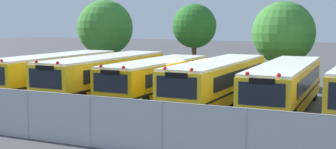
# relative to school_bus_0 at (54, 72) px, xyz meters

# --- Properties ---
(ground_plane) EXTENTS (160.00, 160.00, 0.00)m
(ground_plane) POSITION_rel_school_bus_0_xyz_m (9.24, 0.20, -1.39)
(ground_plane) COLOR #424244
(school_bus_0) EXTENTS (2.77, 10.83, 2.64)m
(school_bus_0) POSITION_rel_school_bus_0_xyz_m (0.00, 0.00, 0.00)
(school_bus_0) COLOR yellow
(school_bus_0) RESTS_ON ground_plane
(school_bus_1) EXTENTS (2.80, 11.11, 2.67)m
(school_bus_1) POSITION_rel_school_bus_0_xyz_m (3.81, 0.04, 0.02)
(school_bus_1) COLOR yellow
(school_bus_1) RESTS_ON ground_plane
(school_bus_2) EXTENTS (2.60, 10.04, 2.54)m
(school_bus_2) POSITION_rel_school_bus_0_xyz_m (7.33, 0.07, -0.05)
(school_bus_2) COLOR #EAA80C
(school_bus_2) RESTS_ON ground_plane
(school_bus_3) EXTENTS (2.61, 11.21, 2.62)m
(school_bus_3) POSITION_rel_school_bus_0_xyz_m (11.01, 0.31, -0.01)
(school_bus_3) COLOR yellow
(school_bus_3) RESTS_ON ground_plane
(school_bus_4) EXTENTS (2.71, 11.70, 2.60)m
(school_bus_4) POSITION_rel_school_bus_0_xyz_m (14.71, 0.26, -0.02)
(school_bus_4) COLOR yellow
(school_bus_4) RESTS_ON ground_plane
(tree_0) EXTENTS (4.92, 4.92, 6.52)m
(tree_0) POSITION_rel_school_bus_0_xyz_m (-3.41, 11.11, 2.69)
(tree_0) COLOR #4C3823
(tree_0) RESTS_ON ground_plane
(tree_1) EXTENTS (3.49, 3.49, 6.02)m
(tree_1) POSITION_rel_school_bus_0_xyz_m (5.54, 10.44, 2.84)
(tree_1) COLOR #4C3823
(tree_1) RESTS_ON ground_plane
(tree_2) EXTENTS (4.42, 4.42, 6.05)m
(tree_2) POSITION_rel_school_bus_0_xyz_m (12.94, 9.10, 2.40)
(tree_2) COLOR #4C3823
(tree_2) RESTS_ON ground_plane
(chainlink_fence) EXTENTS (23.83, 0.07, 1.97)m
(chainlink_fence) POSITION_rel_school_bus_0_xyz_m (9.54, -9.90, -0.37)
(chainlink_fence) COLOR #9EA0A3
(chainlink_fence) RESTS_ON ground_plane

